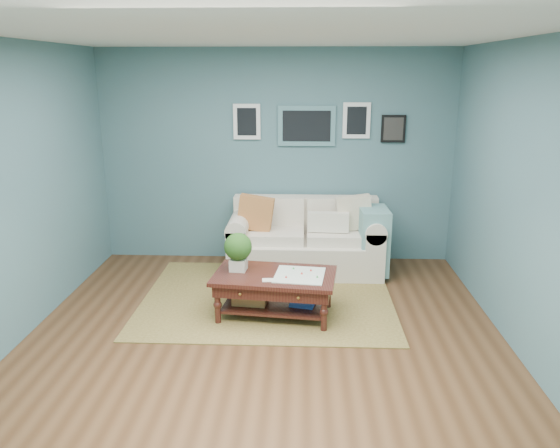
{
  "coord_description": "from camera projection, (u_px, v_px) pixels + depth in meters",
  "views": [
    {
      "loc": [
        0.35,
        -4.43,
        2.42
      ],
      "look_at": [
        0.11,
        1.0,
        0.89
      ],
      "focal_mm": 35.0,
      "sensor_mm": 36.0,
      "label": 1
    }
  ],
  "objects": [
    {
      "name": "room_shell",
      "position": [
        263.0,
        200.0,
        4.62
      ],
      "size": [
        5.0,
        5.02,
        2.7
      ],
      "color": "brown",
      "rests_on": "ground"
    },
    {
      "name": "area_rug",
      "position": [
        268.0,
        298.0,
        6.0
      ],
      "size": [
        2.71,
        2.17,
        0.01
      ],
      "primitive_type": "cube",
      "color": "brown",
      "rests_on": "ground"
    },
    {
      "name": "loveseat",
      "position": [
        312.0,
        239.0,
        6.76
      ],
      "size": [
        1.92,
        0.87,
        0.99
      ],
      "color": "silver",
      "rests_on": "ground"
    },
    {
      "name": "coffee_table",
      "position": [
        268.0,
        281.0,
        5.5
      ],
      "size": [
        1.28,
        0.84,
        0.85
      ],
      "rotation": [
        0.0,
        0.0,
        -0.11
      ],
      "color": "black",
      "rests_on": "ground"
    }
  ]
}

